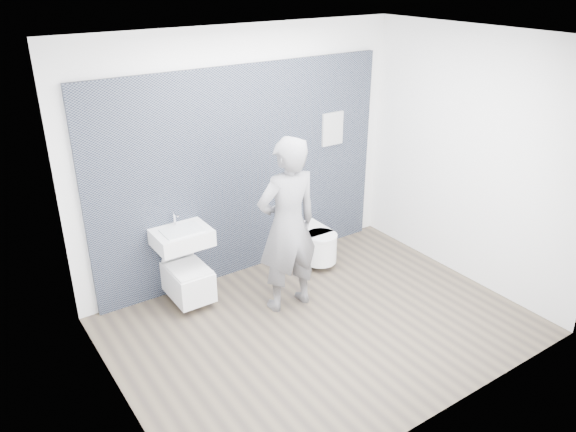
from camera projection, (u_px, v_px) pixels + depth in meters
ground at (321, 326)px, 5.69m from camera, size 4.00×4.00×0.00m
room_shell at (326, 163)px, 4.97m from camera, size 4.00×4.00×4.00m
tile_wall at (248, 266)px, 6.80m from camera, size 3.60×0.06×2.40m
washbasin at (182, 237)px, 5.83m from camera, size 0.58×0.43×0.43m
toilet_square at (188, 280)px, 5.98m from camera, size 0.39×0.57×0.71m
toilet_rounded at (314, 244)px, 6.78m from camera, size 0.39×0.67×0.36m
info_placard at (329, 242)px, 7.38m from camera, size 0.30×0.03×0.40m
visitor at (288, 226)px, 5.66m from camera, size 0.70×0.47×1.87m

